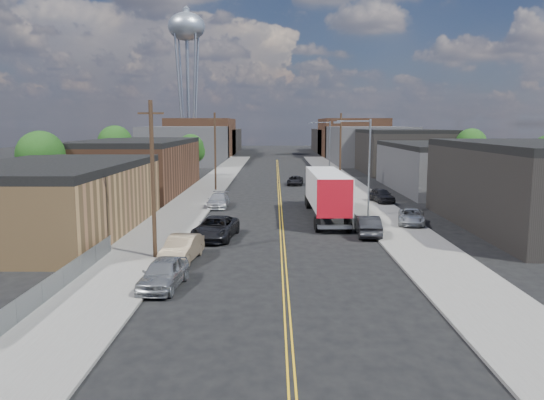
{
  "coord_description": "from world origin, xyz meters",
  "views": [
    {
      "loc": [
        -0.57,
        -22.92,
        8.54
      ],
      "look_at": [
        -0.79,
        19.17,
        2.5
      ],
      "focal_mm": 35.0,
      "sensor_mm": 36.0,
      "label": 1
    }
  ],
  "objects_px": {
    "car_left_a": "(163,273)",
    "car_right_oncoming": "(368,226)",
    "car_left_d": "(218,201)",
    "water_tower": "(187,32)",
    "car_left_c": "(216,228)",
    "car_right_lot_c": "(381,195)",
    "car_ahead_truck": "(295,181)",
    "semi_truck": "(325,190)",
    "car_left_b": "(182,248)",
    "car_right_lot_a": "(411,217)"
  },
  "relations": [
    {
      "from": "car_right_lot_a",
      "to": "car_right_lot_c",
      "type": "distance_m",
      "value": 12.75
    },
    {
      "from": "car_right_lot_c",
      "to": "car_ahead_truck",
      "type": "xyz_separation_m",
      "value": [
        -8.66,
        17.61,
        -0.27
      ]
    },
    {
      "from": "water_tower",
      "to": "car_left_c",
      "type": "relative_size",
      "value": 6.2
    },
    {
      "from": "car_right_oncoming",
      "to": "water_tower",
      "type": "bearing_deg",
      "value": -69.61
    },
    {
      "from": "car_left_a",
      "to": "car_right_lot_a",
      "type": "distance_m",
      "value": 24.54
    },
    {
      "from": "car_left_a",
      "to": "car_left_d",
      "type": "bearing_deg",
      "value": 95.4
    },
    {
      "from": "car_left_a",
      "to": "car_right_lot_c",
      "type": "xyz_separation_m",
      "value": [
        17.4,
        30.04,
        0.11
      ]
    },
    {
      "from": "car_left_b",
      "to": "car_left_c",
      "type": "relative_size",
      "value": 0.82
    },
    {
      "from": "car_left_a",
      "to": "car_ahead_truck",
      "type": "bearing_deg",
      "value": 85.0
    },
    {
      "from": "car_left_a",
      "to": "car_left_b",
      "type": "xyz_separation_m",
      "value": [
        0.0,
        5.54,
        0.01
      ]
    },
    {
      "from": "car_left_a",
      "to": "car_ahead_truck",
      "type": "xyz_separation_m",
      "value": [
        8.74,
        47.66,
        -0.16
      ]
    },
    {
      "from": "water_tower",
      "to": "car_right_lot_c",
      "type": "height_order",
      "value": "water_tower"
    },
    {
      "from": "car_right_oncoming",
      "to": "car_right_lot_a",
      "type": "distance_m",
      "value": 6.03
    },
    {
      "from": "car_left_b",
      "to": "car_left_c",
      "type": "distance_m",
      "value": 6.65
    },
    {
      "from": "car_left_c",
      "to": "water_tower",
      "type": "bearing_deg",
      "value": 106.93
    },
    {
      "from": "semi_truck",
      "to": "car_left_a",
      "type": "bearing_deg",
      "value": -116.71
    },
    {
      "from": "car_right_lot_a",
      "to": "car_ahead_truck",
      "type": "bearing_deg",
      "value": 118.74
    },
    {
      "from": "water_tower",
      "to": "car_right_lot_a",
      "type": "relative_size",
      "value": 7.93
    },
    {
      "from": "semi_truck",
      "to": "car_right_lot_c",
      "type": "relative_size",
      "value": 3.71
    },
    {
      "from": "semi_truck",
      "to": "car_right_lot_a",
      "type": "height_order",
      "value": "semi_truck"
    },
    {
      "from": "water_tower",
      "to": "car_left_b",
      "type": "distance_m",
      "value": 105.99
    },
    {
      "from": "car_left_d",
      "to": "car_right_oncoming",
      "type": "relative_size",
      "value": 1.04
    },
    {
      "from": "water_tower",
      "to": "car_left_c",
      "type": "height_order",
      "value": "water_tower"
    },
    {
      "from": "car_left_c",
      "to": "car_ahead_truck",
      "type": "xyz_separation_m",
      "value": [
        7.34,
        35.61,
        -0.19
      ]
    },
    {
      "from": "car_left_b",
      "to": "car_left_d",
      "type": "bearing_deg",
      "value": 96.49
    },
    {
      "from": "car_left_a",
      "to": "car_left_c",
      "type": "relative_size",
      "value": 0.79
    },
    {
      "from": "water_tower",
      "to": "car_left_a",
      "type": "distance_m",
      "value": 111.26
    },
    {
      "from": "car_left_c",
      "to": "semi_truck",
      "type": "bearing_deg",
      "value": 53.74
    },
    {
      "from": "car_right_lot_c",
      "to": "car_ahead_truck",
      "type": "relative_size",
      "value": 0.97
    },
    {
      "from": "car_left_a",
      "to": "car_right_oncoming",
      "type": "xyz_separation_m",
      "value": [
        13.0,
        13.17,
        -0.01
      ]
    },
    {
      "from": "car_right_lot_a",
      "to": "car_ahead_truck",
      "type": "distance_m",
      "value": 31.57
    },
    {
      "from": "car_right_oncoming",
      "to": "car_left_a",
      "type": "bearing_deg",
      "value": 48.66
    },
    {
      "from": "semi_truck",
      "to": "car_left_d",
      "type": "bearing_deg",
      "value": 152.12
    },
    {
      "from": "car_ahead_truck",
      "to": "car_right_oncoming",
      "type": "bearing_deg",
      "value": -77.29
    },
    {
      "from": "semi_truck",
      "to": "car_right_oncoming",
      "type": "xyz_separation_m",
      "value": [
        2.5,
        -8.65,
        -1.66
      ]
    },
    {
      "from": "car_right_oncoming",
      "to": "car_right_lot_a",
      "type": "bearing_deg",
      "value": -133.58
    },
    {
      "from": "car_left_a",
      "to": "car_right_lot_a",
      "type": "height_order",
      "value": "car_left_a"
    },
    {
      "from": "semi_truck",
      "to": "car_right_lot_a",
      "type": "distance_m",
      "value": 8.42
    },
    {
      "from": "water_tower",
      "to": "car_right_lot_a",
      "type": "distance_m",
      "value": 99.28
    },
    {
      "from": "car_left_a",
      "to": "car_right_lot_c",
      "type": "height_order",
      "value": "car_right_lot_c"
    },
    {
      "from": "car_left_d",
      "to": "car_right_lot_a",
      "type": "xyz_separation_m",
      "value": [
        17.4,
        -9.84,
        0.07
      ]
    },
    {
      "from": "car_ahead_truck",
      "to": "car_left_c",
      "type": "bearing_deg",
      "value": -95.97
    },
    {
      "from": "car_left_b",
      "to": "car_left_d",
      "type": "height_order",
      "value": "car_left_b"
    },
    {
      "from": "car_left_a",
      "to": "car_left_d",
      "type": "distance_m",
      "value": 27.14
    },
    {
      "from": "car_left_a",
      "to": "car_left_d",
      "type": "relative_size",
      "value": 0.94
    },
    {
      "from": "car_right_lot_c",
      "to": "car_ahead_truck",
      "type": "bearing_deg",
      "value": 105.55
    },
    {
      "from": "car_left_b",
      "to": "semi_truck",
      "type": "bearing_deg",
      "value": 63.67
    },
    {
      "from": "water_tower",
      "to": "car_left_d",
      "type": "height_order",
      "value": "water_tower"
    },
    {
      "from": "semi_truck",
      "to": "car_ahead_truck",
      "type": "height_order",
      "value": "semi_truck"
    },
    {
      "from": "car_ahead_truck",
      "to": "water_tower",
      "type": "bearing_deg",
      "value": 118.31
    }
  ]
}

